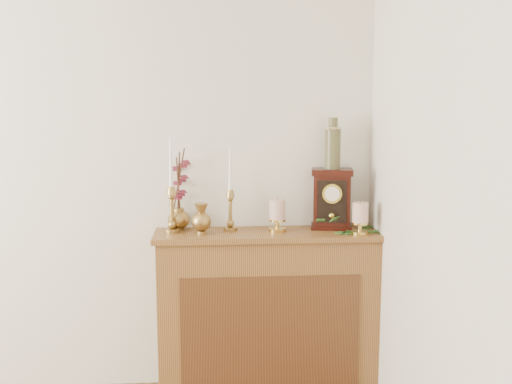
{
  "coord_description": "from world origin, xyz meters",
  "views": [
    {
      "loc": [
        1.11,
        -1.09,
        1.63
      ],
      "look_at": [
        1.33,
        2.05,
        1.16
      ],
      "focal_mm": 42.0,
      "sensor_mm": 36.0,
      "label": 1
    }
  ],
  "objects": [
    {
      "name": "candlestick_left",
      "position": [
        0.88,
        2.12,
        1.1
      ],
      "size": [
        0.09,
        0.09,
        0.52
      ],
      "rotation": [
        0.0,
        0.0,
        0.21
      ],
      "color": "#A07F40",
      "rests_on": "console_shelf"
    },
    {
      "name": "candlestick_center",
      "position": [
        1.2,
        2.15,
        1.08
      ],
      "size": [
        0.08,
        0.08,
        0.46
      ],
      "rotation": [
        0.0,
        0.0,
        -0.22
      ],
      "color": "#A07F40",
      "rests_on": "console_shelf"
    },
    {
      "name": "ginger_jar",
      "position": [
        0.92,
        2.21,
        1.13
      ],
      "size": [
        0.18,
        0.2,
        0.46
      ],
      "rotation": [
        0.0,
        0.0,
        0.25
      ],
      "color": "#A07F40",
      "rests_on": "console_shelf"
    },
    {
      "name": "mantel_clock",
      "position": [
        1.76,
        2.16,
        1.09
      ],
      "size": [
        0.25,
        0.19,
        0.34
      ],
      "rotation": [
        0.0,
        0.0,
        -0.17
      ],
      "color": "black",
      "rests_on": "console_shelf"
    },
    {
      "name": "bud_vase",
      "position": [
        1.04,
        2.06,
        1.01
      ],
      "size": [
        0.1,
        0.1,
        0.17
      ],
      "rotation": [
        0.0,
        0.0,
        0.23
      ],
      "color": "#A07F40",
      "rests_on": "console_shelf"
    },
    {
      "name": "ivy_garland",
      "position": [
        1.88,
        2.09,
        0.94
      ],
      "size": [
        0.44,
        0.21,
        0.09
      ],
      "rotation": [
        0.0,
        0.0,
        0.43
      ],
      "color": "#346526",
      "rests_on": "console_shelf"
    },
    {
      "name": "ceramic_vase",
      "position": [
        1.76,
        2.16,
        1.39
      ],
      "size": [
        0.09,
        0.09,
        0.28
      ],
      "rotation": [
        0.0,
        0.0,
        -0.17
      ],
      "color": "#193226",
      "rests_on": "mantel_clock"
    },
    {
      "name": "console_shelf",
      "position": [
        1.4,
        2.1,
        0.44
      ],
      "size": [
        1.24,
        0.34,
        0.93
      ],
      "color": "brown",
      "rests_on": "ground"
    },
    {
      "name": "pillar_candle_right",
      "position": [
        1.89,
        2.0,
        1.03
      ],
      "size": [
        0.09,
        0.09,
        0.18
      ],
      "rotation": [
        0.0,
        0.0,
        -0.38
      ],
      "color": "gold",
      "rests_on": "console_shelf"
    },
    {
      "name": "pillar_candle_left",
      "position": [
        1.45,
        2.1,
        1.03
      ],
      "size": [
        0.1,
        0.1,
        0.19
      ],
      "rotation": [
        0.0,
        0.0,
        0.24
      ],
      "color": "gold",
      "rests_on": "console_shelf"
    }
  ]
}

